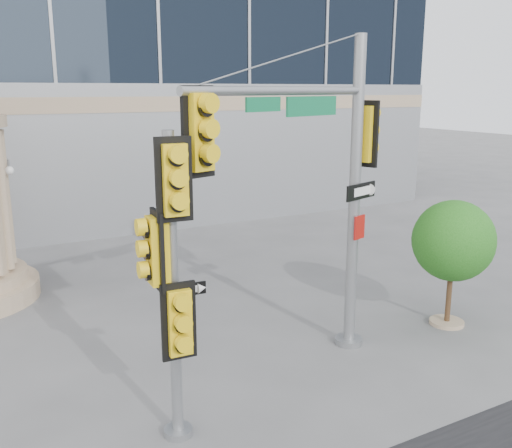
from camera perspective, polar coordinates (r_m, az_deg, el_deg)
ground at (r=11.66m, az=6.36°, el=-16.43°), size 120.00×120.00×0.00m
main_signal_pole at (r=11.55m, az=6.54°, el=5.78°), size 5.18×2.06×6.90m
secondary_signal_pole at (r=9.07m, az=-8.48°, el=-4.35°), size 0.89×0.70×5.17m
street_tree at (r=14.76m, az=19.16°, el=-1.88°), size 2.04×1.99×3.18m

